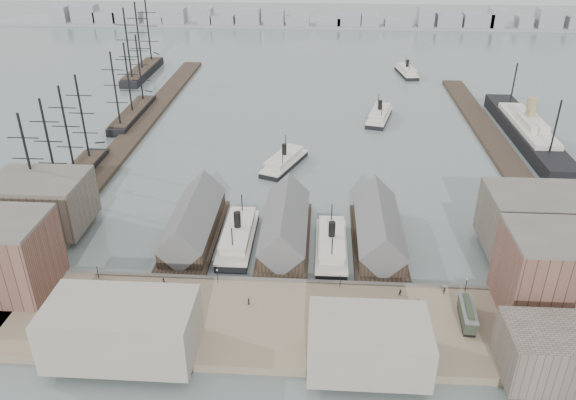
# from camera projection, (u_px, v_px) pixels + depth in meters

# --- Properties ---
(ground) EXTENTS (900.00, 900.00, 0.00)m
(ground) POSITION_uv_depth(u_px,v_px,m) (281.00, 275.00, 144.43)
(ground) COLOR slate
(ground) RESTS_ON ground
(quay) EXTENTS (180.00, 30.00, 2.00)m
(quay) POSITION_uv_depth(u_px,v_px,m) (274.00, 323.00, 126.31)
(quay) COLOR #7E6D54
(quay) RESTS_ON ground
(seawall) EXTENTS (180.00, 1.20, 2.30)m
(seawall) POSITION_uv_depth(u_px,v_px,m) (279.00, 283.00, 139.30)
(seawall) COLOR #59544C
(seawall) RESTS_ON ground
(west_wharf) EXTENTS (10.00, 220.00, 1.60)m
(west_wharf) POSITION_uv_depth(u_px,v_px,m) (138.00, 129.00, 236.11)
(west_wharf) COLOR #2D231C
(west_wharf) RESTS_ON ground
(east_wharf) EXTENTS (10.00, 180.00, 1.60)m
(east_wharf) POSITION_uv_depth(u_px,v_px,m) (497.00, 146.00, 219.12)
(east_wharf) COLOR #2D231C
(east_wharf) RESTS_ON ground
(ferry_shed_west) EXTENTS (14.00, 42.00, 12.60)m
(ferry_shed_west) POSITION_uv_depth(u_px,v_px,m) (193.00, 223.00, 158.61)
(ferry_shed_west) COLOR #2D231C
(ferry_shed_west) RESTS_ON ground
(ferry_shed_center) EXTENTS (14.00, 42.00, 12.60)m
(ferry_shed_center) POSITION_uv_depth(u_px,v_px,m) (285.00, 226.00, 157.16)
(ferry_shed_center) COLOR #2D231C
(ferry_shed_center) RESTS_ON ground
(ferry_shed_east) EXTENTS (14.00, 42.00, 12.60)m
(ferry_shed_east) POSITION_uv_depth(u_px,v_px,m) (378.00, 229.00, 155.70)
(ferry_shed_east) COLOR #2D231C
(ferry_shed_east) RESTS_ON ground
(warehouse_west_back) EXTENTS (26.00, 20.00, 14.00)m
(warehouse_west_back) POSITION_uv_depth(u_px,v_px,m) (41.00, 203.00, 160.03)
(warehouse_west_back) COLOR #60564C
(warehouse_west_back) RESTS_ON west_land
(warehouse_east_front) EXTENTS (30.00, 18.00, 19.00)m
(warehouse_east_front) POSITION_uv_depth(u_px,v_px,m) (572.00, 275.00, 124.78)
(warehouse_east_front) COLOR brown
(warehouse_east_front) RESTS_ON east_land
(warehouse_east_back) EXTENTS (28.00, 20.00, 15.00)m
(warehouse_east_back) POSITION_uv_depth(u_px,v_px,m) (539.00, 222.00, 149.43)
(warehouse_east_back) COLOR #60564C
(warehouse_east_back) RESTS_ON east_land
(street_bldg_center) EXTENTS (24.00, 16.00, 10.00)m
(street_bldg_center) POSITION_uv_depth(u_px,v_px,m) (368.00, 343.00, 111.80)
(street_bldg_center) COLOR gray
(street_bldg_center) RESTS_ON quay
(street_bldg_west) EXTENTS (30.00, 16.00, 12.00)m
(street_bldg_west) POSITION_uv_depth(u_px,v_px,m) (122.00, 329.00, 114.13)
(street_bldg_west) COLOR gray
(street_bldg_west) RESTS_ON quay
(street_bldg_east) EXTENTS (18.00, 14.00, 11.00)m
(street_bldg_east) POSITION_uv_depth(u_px,v_px,m) (550.00, 353.00, 108.73)
(street_bldg_east) COLOR #60564C
(street_bldg_east) RESTS_ON quay
(lamp_post_far_w) EXTENTS (0.44, 0.44, 3.92)m
(lamp_post_far_w) POSITION_uv_depth(u_px,v_px,m) (97.00, 269.00, 138.57)
(lamp_post_far_w) COLOR black
(lamp_post_far_w) RESTS_ON quay
(lamp_post_near_w) EXTENTS (0.44, 0.44, 3.92)m
(lamp_post_near_w) POSITION_uv_depth(u_px,v_px,m) (217.00, 273.00, 136.89)
(lamp_post_near_w) COLOR black
(lamp_post_near_w) RESTS_ON quay
(lamp_post_near_e) EXTENTS (0.44, 0.44, 3.92)m
(lamp_post_near_e) POSITION_uv_depth(u_px,v_px,m) (340.00, 278.00, 135.21)
(lamp_post_near_e) COLOR black
(lamp_post_near_e) RESTS_ON quay
(lamp_post_far_e) EXTENTS (0.44, 0.44, 3.92)m
(lamp_post_far_e) POSITION_uv_depth(u_px,v_px,m) (467.00, 283.00, 133.53)
(lamp_post_far_e) COLOR black
(lamp_post_far_e) RESTS_ON quay
(far_shore) EXTENTS (500.00, 40.00, 15.72)m
(far_shore) POSITION_uv_depth(u_px,v_px,m) (310.00, 21.00, 437.61)
(far_shore) COLOR gray
(far_shore) RESTS_ON ground
(ferry_docked_west) EXTENTS (8.86, 29.53, 10.55)m
(ferry_docked_west) POSITION_uv_depth(u_px,v_px,m) (238.00, 236.00, 156.65)
(ferry_docked_west) COLOR black
(ferry_docked_west) RESTS_ON ground
(ferry_docked_east) EXTENTS (8.43, 28.10, 10.04)m
(ferry_docked_east) POSITION_uv_depth(u_px,v_px,m) (331.00, 245.00, 152.75)
(ferry_docked_east) COLOR black
(ferry_docked_east) RESTS_ON ground
(ferry_open_near) EXTENTS (16.90, 27.03, 9.28)m
(ferry_open_near) POSITION_uv_depth(u_px,v_px,m) (284.00, 161.00, 203.01)
(ferry_open_near) COLOR black
(ferry_open_near) RESTS_ON ground
(ferry_open_mid) EXTENTS (14.25, 27.95, 9.57)m
(ferry_open_mid) POSITION_uv_depth(u_px,v_px,m) (379.00, 115.00, 246.93)
(ferry_open_mid) COLOR black
(ferry_open_mid) RESTS_ON ground
(ferry_open_far) EXTENTS (11.28, 26.17, 9.04)m
(ferry_open_far) POSITION_uv_depth(u_px,v_px,m) (407.00, 71.00, 312.52)
(ferry_open_far) COLOR black
(ferry_open_far) RESTS_ON ground
(sailing_ship_near) EXTENTS (8.20, 56.49, 33.71)m
(sailing_ship_near) POSITION_uv_depth(u_px,v_px,m) (68.00, 183.00, 186.16)
(sailing_ship_near) COLOR black
(sailing_ship_near) RESTS_ON ground
(sailing_ship_mid) EXTENTS (8.11, 46.84, 33.33)m
(sailing_ship_mid) POSITION_uv_depth(u_px,v_px,m) (133.00, 113.00, 248.94)
(sailing_ship_mid) COLOR black
(sailing_ship_mid) RESTS_ON ground
(sailing_ship_far) EXTENTS (9.53, 52.94, 39.18)m
(sailing_ship_far) POSITION_uv_depth(u_px,v_px,m) (143.00, 70.00, 311.47)
(sailing_ship_far) COLOR black
(sailing_ship_far) RESTS_ON ground
(ocean_steamer) EXTENTS (11.89, 86.87, 17.37)m
(ocean_steamer) POSITION_uv_depth(u_px,v_px,m) (527.00, 131.00, 225.66)
(ocean_steamer) COLOR black
(ocean_steamer) RESTS_ON ground
(tram) EXTENTS (3.70, 11.45, 4.01)m
(tram) POSITION_uv_depth(u_px,v_px,m) (467.00, 314.00, 124.20)
(tram) COLOR black
(tram) RESTS_ON quay
(horse_cart_left) EXTENTS (4.78, 2.55, 1.52)m
(horse_cart_left) POSITION_uv_depth(u_px,v_px,m) (132.00, 308.00, 128.05)
(horse_cart_left) COLOR black
(horse_cart_left) RESTS_ON quay
(horse_cart_center) EXTENTS (4.76, 1.51, 1.44)m
(horse_cart_center) POSITION_uv_depth(u_px,v_px,m) (185.00, 304.00, 129.63)
(horse_cart_center) COLOR black
(horse_cart_center) RESTS_ON quay
(horse_cart_right) EXTENTS (4.81, 2.27, 1.70)m
(horse_cart_right) POSITION_uv_depth(u_px,v_px,m) (384.00, 327.00, 122.22)
(horse_cart_right) COLOR black
(horse_cart_right) RESTS_ON quay
(pedestrian_0) EXTENTS (0.69, 0.58, 1.63)m
(pedestrian_0) POSITION_uv_depth(u_px,v_px,m) (81.00, 292.00, 133.49)
(pedestrian_0) COLOR black
(pedestrian_0) RESTS_ON quay
(pedestrian_1) EXTENTS (0.92, 0.77, 1.72)m
(pedestrian_1) POSITION_uv_depth(u_px,v_px,m) (135.00, 305.00, 128.99)
(pedestrian_1) COLOR black
(pedestrian_1) RESTS_ON quay
(pedestrian_2) EXTENTS (1.14, 1.10, 1.56)m
(pedestrian_2) POSITION_uv_depth(u_px,v_px,m) (164.00, 281.00, 137.33)
(pedestrian_2) COLOR black
(pedestrian_2) RESTS_ON quay
(pedestrian_3) EXTENTS (0.54, 1.04, 1.70)m
(pedestrian_3) POSITION_uv_depth(u_px,v_px,m) (199.00, 331.00, 121.30)
(pedestrian_3) COLOR black
(pedestrian_3) RESTS_ON quay
(pedestrian_4) EXTENTS (0.53, 0.79, 1.58)m
(pedestrian_4) POSITION_uv_depth(u_px,v_px,m) (249.00, 301.00, 130.28)
(pedestrian_4) COLOR black
(pedestrian_4) RESTS_ON quay
(pedestrian_5) EXTENTS (0.73, 0.62, 1.71)m
(pedestrian_5) POSITION_uv_depth(u_px,v_px,m) (320.00, 313.00, 126.50)
(pedestrian_5) COLOR black
(pedestrian_5) RESTS_ON quay
(pedestrian_6) EXTENTS (1.01, 0.93, 1.68)m
(pedestrian_6) POSITION_uv_depth(u_px,v_px,m) (400.00, 293.00, 133.19)
(pedestrian_6) COLOR black
(pedestrian_6) RESTS_ON quay
(pedestrian_7) EXTENTS (1.15, 0.86, 1.59)m
(pedestrian_7) POSITION_uv_depth(u_px,v_px,m) (401.00, 332.00, 120.99)
(pedestrian_7) COLOR black
(pedestrian_7) RESTS_ON quay
(pedestrian_8) EXTENTS (1.10, 1.01, 1.81)m
(pedestrian_8) POSITION_uv_depth(u_px,v_px,m) (418.00, 303.00, 129.73)
(pedestrian_8) COLOR black
(pedestrian_8) RESTS_ON quay
(pedestrian_9) EXTENTS (0.66, 0.93, 1.78)m
(pedestrian_9) POSITION_uv_depth(u_px,v_px,m) (553.00, 340.00, 118.66)
(pedestrian_9) COLOR black
(pedestrian_9) RESTS_ON quay
(pedestrian_10) EXTENTS (1.24, 0.86, 1.75)m
(pedestrian_10) POSITION_uv_depth(u_px,v_px,m) (444.00, 291.00, 133.80)
(pedestrian_10) COLOR black
(pedestrian_10) RESTS_ON quay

